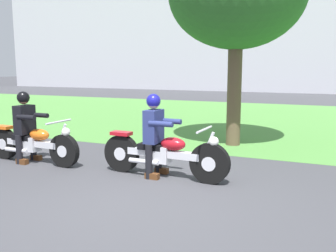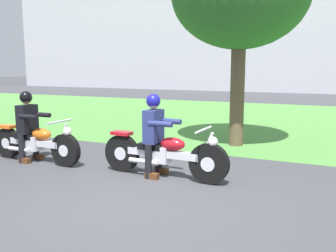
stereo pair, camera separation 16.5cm
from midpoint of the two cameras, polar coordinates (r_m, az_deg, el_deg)
The scene contains 6 objects.
ground at distance 5.28m, azimuth -5.25°, elevation -11.43°, with size 120.00×120.00×0.00m, color #424247.
grass_verge at distance 13.79m, azimuth 13.33°, elevation 1.08°, with size 60.00×12.00×0.01m, color #549342.
motorcycle_lead at distance 6.24m, azimuth -1.45°, elevation -4.35°, with size 2.31×0.66×0.89m.
rider_lead at distance 6.24m, azimuth -2.84°, elevation -0.40°, with size 0.56×0.48×1.41m.
motorcycle_follow at distance 7.68m, azimuth -20.66°, elevation -2.53°, with size 2.16×0.66×0.87m.
rider_follow at distance 7.74m, azimuth -21.69°, elevation 0.69°, with size 0.56×0.48×1.39m.
Camera 1 is at (2.33, -4.36, 1.84)m, focal length 39.56 mm.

